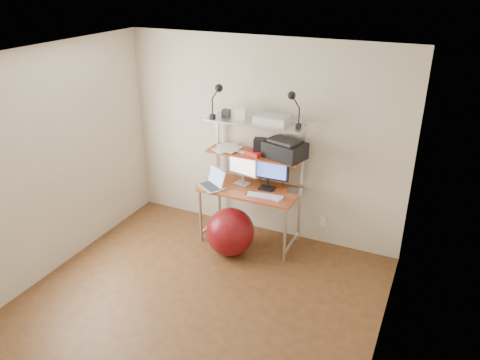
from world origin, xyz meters
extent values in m
plane|color=brown|center=(0.00, 0.00, 0.00)|extent=(3.60, 3.60, 0.00)
plane|color=white|center=(0.00, 0.00, 2.50)|extent=(3.60, 3.60, 0.00)
plane|color=beige|center=(0.00, 1.80, 1.25)|extent=(3.60, 0.00, 3.60)
plane|color=beige|center=(0.00, -1.80, 1.25)|extent=(3.60, 0.00, 3.60)
plane|color=beige|center=(-1.80, 0.00, 1.25)|extent=(0.00, 3.60, 3.60)
plane|color=beige|center=(1.80, 0.00, 1.25)|extent=(0.00, 3.60, 3.60)
cube|color=#A65120|center=(0.00, 1.44, 0.72)|extent=(1.20, 0.60, 0.03)
cylinder|color=silver|center=(-0.56, 1.18, 0.35)|extent=(0.04, 0.04, 0.71)
cylinder|color=silver|center=(-0.56, 1.70, 0.35)|extent=(0.04, 0.04, 0.71)
cylinder|color=silver|center=(0.56, 1.18, 0.35)|extent=(0.04, 0.04, 0.71)
cylinder|color=silver|center=(0.56, 1.70, 0.35)|extent=(0.04, 0.04, 0.71)
cube|color=silver|center=(-0.57, 1.70, 1.15)|extent=(0.03, 0.04, 0.84)
cube|color=silver|center=(0.57, 1.70, 1.15)|extent=(0.03, 0.04, 0.84)
cube|color=#A65120|center=(0.00, 1.57, 1.14)|extent=(1.18, 0.34, 0.02)
cube|color=silver|center=(0.00, 1.57, 1.54)|extent=(1.18, 0.34, 0.02)
cube|color=silver|center=(0.85, 1.79, 0.30)|extent=(0.08, 0.01, 0.12)
cube|color=#B0B1B5|center=(-0.14, 1.51, 0.75)|extent=(0.21, 0.18, 0.01)
cylinder|color=#B0B1B5|center=(-0.14, 1.53, 0.81)|extent=(0.03, 0.03, 0.10)
cube|color=#B0B1B5|center=(-0.14, 1.53, 1.02)|extent=(0.41, 0.11, 0.31)
plane|color=white|center=(-0.14, 1.51, 1.02)|extent=(0.37, 0.07, 0.37)
cube|color=black|center=(0.19, 1.51, 0.75)|extent=(0.19, 0.15, 0.01)
cylinder|color=black|center=(0.19, 1.53, 0.81)|extent=(0.03, 0.03, 0.11)
cube|color=black|center=(0.19, 1.53, 1.03)|extent=(0.52, 0.05, 0.31)
plane|color=#455FED|center=(0.19, 1.52, 1.03)|extent=(0.47, 0.02, 0.47)
cube|color=#BCBBC0|center=(-0.45, 1.26, 0.75)|extent=(0.42, 0.39, 0.02)
cube|color=#2D2D2F|center=(-0.45, 1.26, 0.76)|extent=(0.32, 0.28, 0.00)
cube|color=#BCBBC0|center=(-0.39, 1.36, 0.87)|extent=(0.33, 0.24, 0.22)
plane|color=#6C9DB4|center=(-0.39, 1.36, 0.87)|extent=(0.31, 0.24, 0.30)
cube|color=silver|center=(0.25, 1.31, 0.75)|extent=(0.44, 0.17, 0.01)
cube|color=silver|center=(0.41, 1.27, 0.75)|extent=(0.08, 0.05, 0.02)
cube|color=#BCBBC0|center=(0.54, 1.54, 0.76)|extent=(0.21, 0.21, 0.03)
cube|color=black|center=(0.07, 1.31, 0.75)|extent=(0.10, 0.15, 0.01)
cube|color=black|center=(0.37, 1.59, 1.25)|extent=(0.55, 0.45, 0.20)
cube|color=#2D2D2F|center=(0.37, 1.59, 1.36)|extent=(0.38, 0.32, 0.03)
cube|color=black|center=(0.07, 1.56, 1.25)|extent=(0.16, 0.16, 0.20)
cube|color=red|center=(0.02, 1.50, 1.18)|extent=(0.23, 0.18, 0.05)
cube|color=silver|center=(0.20, 1.58, 1.59)|extent=(0.38, 0.25, 0.09)
cube|color=#B0B1B5|center=(0.20, 1.58, 1.64)|extent=(0.33, 0.20, 0.01)
cube|color=silver|center=(-0.18, 1.57, 1.62)|extent=(0.14, 0.12, 0.15)
cube|color=#2D2D2F|center=(-0.39, 1.59, 1.60)|extent=(0.09, 0.09, 0.09)
cube|color=black|center=(-0.51, 1.46, 1.58)|extent=(0.05, 0.06, 0.05)
cylinder|color=black|center=(-0.51, 1.46, 1.70)|extent=(0.02, 0.02, 0.19)
sphere|color=black|center=(-0.41, 1.45, 1.93)|extent=(0.09, 0.09, 0.09)
cube|color=black|center=(0.54, 1.54, 1.58)|extent=(0.05, 0.06, 0.05)
cylinder|color=black|center=(0.54, 1.54, 1.69)|extent=(0.02, 0.02, 0.18)
sphere|color=black|center=(0.45, 1.53, 1.92)|extent=(0.09, 0.09, 0.09)
sphere|color=maroon|center=(-0.10, 1.08, 0.29)|extent=(0.59, 0.59, 0.59)
cube|color=white|center=(-0.42, 1.59, 1.15)|extent=(0.30, 0.34, 0.00)
cube|color=white|center=(-0.38, 1.52, 1.16)|extent=(0.33, 0.35, 0.00)
cube|color=white|center=(-0.38, 1.61, 1.16)|extent=(0.26, 0.31, 0.00)
cube|color=white|center=(-0.32, 1.55, 1.17)|extent=(0.23, 0.30, 0.00)
cube|color=white|center=(-0.35, 1.57, 1.17)|extent=(0.32, 0.35, 0.00)
camera|label=1|loc=(2.04, -3.28, 3.20)|focal=35.00mm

